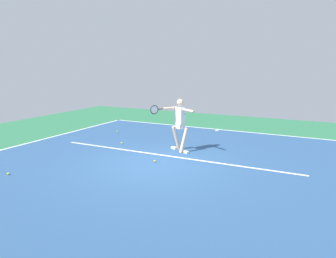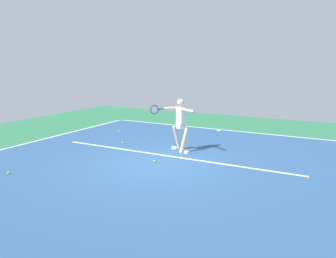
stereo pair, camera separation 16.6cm
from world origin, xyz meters
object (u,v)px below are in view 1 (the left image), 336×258
object	(u,v)px
tennis_player	(179,121)
tennis_ball_near_service_line	(155,161)
tennis_ball_by_sideline	(117,131)
tennis_ball_near_player	(122,143)
tennis_ball_by_baseline	(8,174)

from	to	relation	value
tennis_player	tennis_ball_near_service_line	world-z (taller)	tennis_player
tennis_ball_by_sideline	tennis_ball_near_player	world-z (taller)	same
tennis_ball_near_service_line	tennis_ball_by_baseline	world-z (taller)	same
tennis_player	tennis_ball_near_service_line	bearing A→B (deg)	114.06
tennis_ball_near_player	tennis_ball_by_baseline	distance (m)	4.24
tennis_player	tennis_ball_by_baseline	size ratio (longest dim) A/B	26.76
tennis_ball_near_player	tennis_ball_by_sideline	bearing A→B (deg)	-50.22
tennis_ball_by_sideline	tennis_player	bearing A→B (deg)	156.35
tennis_ball_near_service_line	tennis_ball_by_baseline	size ratio (longest dim) A/B	1.00
tennis_ball_by_baseline	tennis_ball_near_player	bearing A→B (deg)	-99.31
tennis_ball_near_player	tennis_ball_by_baseline	bearing A→B (deg)	80.69
tennis_player	tennis_ball_by_sideline	xyz separation A→B (m)	(3.68, -1.61, -0.98)
tennis_ball_near_service_line	tennis_ball_by_baseline	distance (m)	3.99
tennis_ball_by_baseline	tennis_ball_by_sideline	bearing A→B (deg)	-83.16
tennis_ball_by_sideline	tennis_ball_near_player	xyz separation A→B (m)	(-1.39, 1.67, 0.00)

